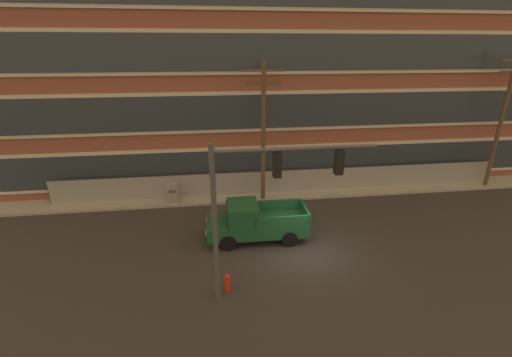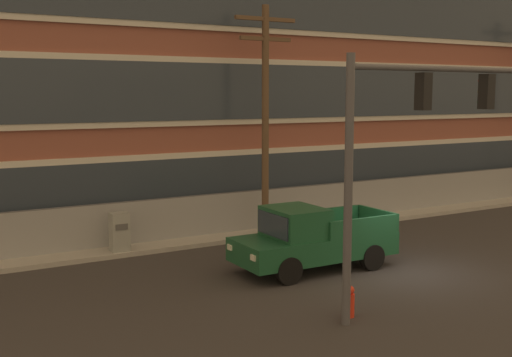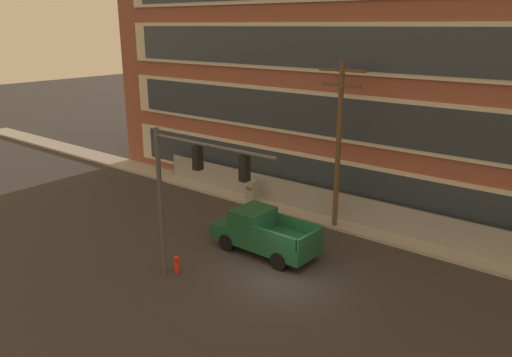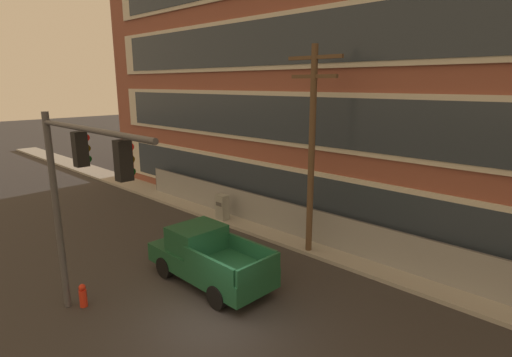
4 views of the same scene
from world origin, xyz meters
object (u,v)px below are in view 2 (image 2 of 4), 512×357
electrical_cabinet (120,234)px  traffic_signal_mast (405,132)px  pickup_truck_dark_green (311,240)px  fire_hydrant (350,302)px  utility_pole_near_corner (265,111)px

electrical_cabinet → traffic_signal_mast: bearing=-64.8°
pickup_truck_dark_green → fire_hydrant: pickup_truck_dark_green is taller
traffic_signal_mast → electrical_cabinet: bearing=115.2°
utility_pole_near_corner → electrical_cabinet: 6.88m
traffic_signal_mast → electrical_cabinet: 10.48m
pickup_truck_dark_green → fire_hydrant: size_ratio=6.57×
pickup_truck_dark_green → electrical_cabinet: (-4.47, 4.64, -0.21)m
electrical_cabinet → fire_hydrant: size_ratio=1.87×
traffic_signal_mast → fire_hydrant: 4.29m
traffic_signal_mast → utility_pole_near_corner: utility_pole_near_corner is taller
electrical_cabinet → fire_hydrant: electrical_cabinet is taller
pickup_truck_dark_green → electrical_cabinet: 6.45m
utility_pole_near_corner → electrical_cabinet: (-5.61, 0.08, -3.99)m
traffic_signal_mast → utility_pole_near_corner: (1.44, 8.79, 0.27)m
electrical_cabinet → pickup_truck_dark_green: bearing=-46.1°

